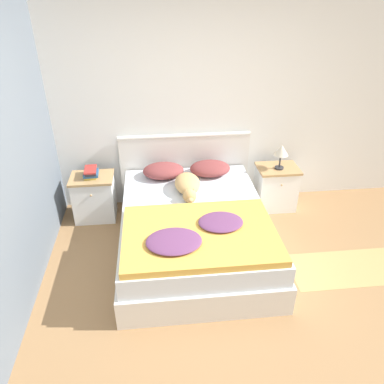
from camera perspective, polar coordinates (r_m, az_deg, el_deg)
ground_plane at (r=3.45m, az=3.97°, el=-19.28°), size 16.00×16.00×0.00m
wall_back at (r=4.55m, az=-0.05°, el=13.09°), size 9.00×0.06×2.55m
wall_side_left at (r=3.71m, az=-24.84°, el=6.16°), size 0.06×3.10×2.55m
bed at (r=4.01m, az=0.31°, el=-5.90°), size 1.54×2.02×0.51m
headboard at (r=4.77m, az=-1.08°, el=3.80°), size 1.62×0.06×0.95m
nightstand_left at (r=4.68m, az=-14.66°, el=-0.76°), size 0.50×0.39×0.56m
nightstand_right at (r=4.86m, az=12.64°, el=0.71°), size 0.50×0.39×0.56m
pillow_left at (r=4.48m, az=-4.39°, el=3.27°), size 0.49×0.37×0.16m
pillow_right at (r=4.53m, az=2.77°, el=3.62°), size 0.49×0.37×0.16m
quilt at (r=3.46m, az=1.02°, el=-6.42°), size 1.41×1.00×0.12m
dog at (r=4.15m, az=-0.65°, el=1.07°), size 0.28×0.64×0.17m
book_stack at (r=4.53m, az=-15.16°, el=2.87°), size 0.18×0.24×0.10m
table_lamp at (r=4.61m, az=13.45°, el=6.06°), size 0.18×0.18×0.31m
rug at (r=4.25m, az=22.90°, el=-10.62°), size 1.25×0.55×0.00m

